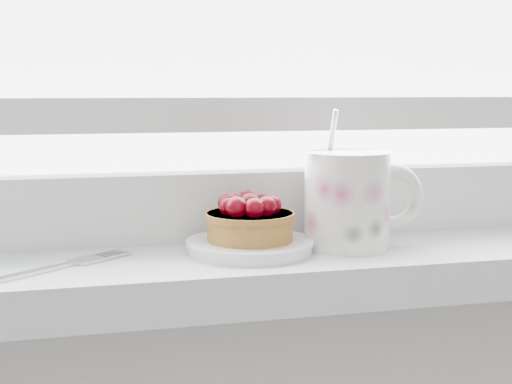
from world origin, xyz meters
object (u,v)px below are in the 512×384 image
object	(u,v)px
raspberry_tart	(250,219)
fork	(41,270)
saucer	(250,246)
floral_mug	(351,198)

from	to	relation	value
raspberry_tart	fork	distance (m)	0.20
saucer	fork	size ratio (longest dim) A/B	0.79
saucer	raspberry_tart	distance (m)	0.03
saucer	floral_mug	bearing A→B (deg)	-1.10
saucer	raspberry_tart	xyz separation A→B (m)	(-0.00, -0.00, 0.03)
floral_mug	fork	bearing A→B (deg)	-174.35
saucer	raspberry_tart	world-z (taller)	raspberry_tart
saucer	fork	distance (m)	0.19
floral_mug	raspberry_tart	bearing A→B (deg)	178.98
raspberry_tart	fork	world-z (taller)	raspberry_tart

